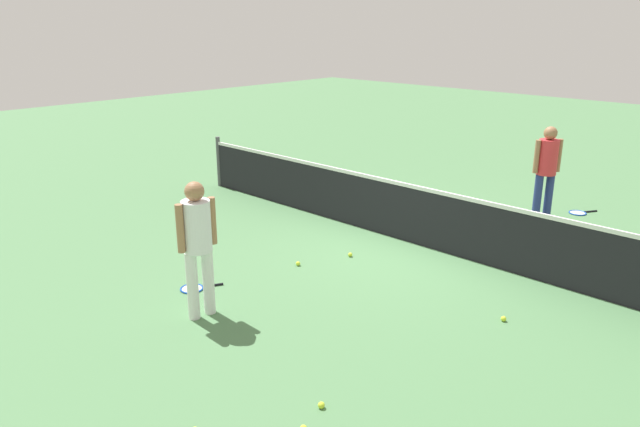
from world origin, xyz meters
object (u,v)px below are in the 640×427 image
(player_far_side, at_px, (547,166))
(tennis_ball_stray_left, at_px, (350,255))
(tennis_racket_near_player, at_px, (194,288))
(tennis_ball_near_player, at_px, (321,405))
(tennis_ball_baseline, at_px, (504,319))
(tennis_ball_stray_right, at_px, (298,264))
(tennis_racket_far_player, at_px, (579,213))
(player_near_side, at_px, (197,238))

(player_far_side, height_order, tennis_ball_stray_left, player_far_side)
(tennis_racket_near_player, bearing_deg, tennis_ball_stray_left, 71.71)
(tennis_racket_near_player, relative_size, tennis_ball_near_player, 9.05)
(tennis_ball_stray_left, bearing_deg, tennis_ball_baseline, -6.07)
(player_far_side, xyz_separation_m, tennis_racket_near_player, (-2.11, -6.03, -1.00))
(tennis_ball_baseline, distance_m, tennis_ball_stray_right, 3.06)
(tennis_racket_far_player, bearing_deg, tennis_racket_near_player, -109.66)
(player_near_side, relative_size, tennis_racket_near_player, 2.84)
(player_far_side, xyz_separation_m, tennis_ball_stray_left, (-1.34, -3.70, -0.98))
(tennis_racket_far_player, relative_size, tennis_ball_near_player, 8.92)
(tennis_ball_near_player, bearing_deg, tennis_racket_far_player, 94.29)
(tennis_racket_far_player, height_order, tennis_ball_near_player, tennis_ball_near_player)
(player_near_side, distance_m, tennis_racket_far_player, 7.54)
(tennis_racket_near_player, xyz_separation_m, tennis_ball_near_player, (3.04, -0.70, 0.02))
(tennis_ball_baseline, relative_size, tennis_ball_stray_left, 1.00)
(player_far_side, bearing_deg, tennis_ball_near_player, -82.19)
(player_near_side, xyz_separation_m, tennis_ball_near_player, (2.34, -0.34, -0.98))
(tennis_racket_far_player, bearing_deg, tennis_ball_stray_right, -110.66)
(tennis_ball_baseline, bearing_deg, tennis_ball_stray_left, 173.93)
(player_far_side, bearing_deg, tennis_racket_near_player, -109.29)
(tennis_racket_near_player, xyz_separation_m, tennis_ball_stray_right, (0.44, 1.53, 0.02))
(player_near_side, relative_size, player_far_side, 1.00)
(tennis_ball_baseline, distance_m, tennis_ball_stray_left, 2.70)
(player_near_side, distance_m, tennis_ball_baseline, 3.79)
(tennis_ball_near_player, bearing_deg, tennis_racket_near_player, 166.94)
(tennis_ball_near_player, xyz_separation_m, tennis_ball_stray_left, (-2.27, 3.03, 0.00))
(tennis_ball_near_player, height_order, tennis_ball_stray_left, same)
(tennis_racket_near_player, height_order, tennis_racket_far_player, same)
(tennis_racket_near_player, bearing_deg, tennis_ball_baseline, 30.59)
(tennis_ball_stray_right, bearing_deg, tennis_ball_near_player, -40.79)
(player_near_side, height_order, tennis_racket_near_player, player_near_side)
(tennis_ball_baseline, height_order, tennis_ball_stray_right, same)
(player_far_side, distance_m, tennis_ball_baseline, 4.32)
(tennis_racket_far_player, height_order, tennis_ball_baseline, tennis_ball_baseline)
(tennis_ball_stray_right, bearing_deg, tennis_racket_far_player, 69.34)
(player_near_side, xyz_separation_m, tennis_ball_stray_right, (-0.26, 1.90, -0.98))
(tennis_ball_stray_left, distance_m, tennis_ball_stray_right, 0.86)
(player_far_side, relative_size, tennis_racket_near_player, 2.84)
(tennis_ball_baseline, xyz_separation_m, tennis_ball_stray_left, (-2.69, 0.29, 0.00))
(player_near_side, distance_m, player_far_side, 6.55)
(tennis_racket_far_player, relative_size, tennis_ball_stray_right, 8.92)
(tennis_ball_stray_right, bearing_deg, player_near_side, -82.29)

